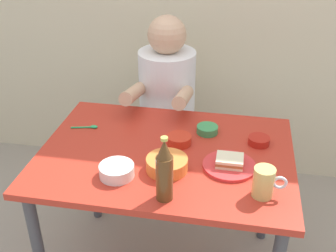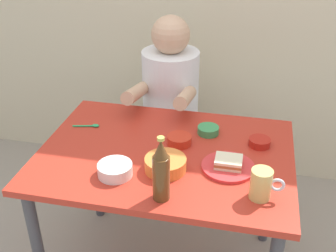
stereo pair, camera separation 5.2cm
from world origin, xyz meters
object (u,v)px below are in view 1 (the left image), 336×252
Objects in this scene: plate_orange at (229,166)px; beer_bottle at (164,172)px; sandwich at (230,161)px; soup_bowl_orange at (167,164)px; dining_table at (166,169)px; beer_mug at (264,182)px; stool at (167,148)px; person_seated at (167,87)px.

beer_bottle is at bearing -133.00° from plate_orange.
sandwich is 0.26m from soup_bowl_orange.
beer_mug is (0.41, -0.23, 0.15)m from dining_table.
sandwich is (0.39, -0.70, 0.42)m from stool.
plate_orange is 0.26m from soup_bowl_orange.
dining_table is 6.47× the size of soup_bowl_orange.
sandwich is 0.34m from beer_bottle.
person_seated is (-0.11, 0.62, 0.12)m from dining_table.
person_seated is 1.00m from beer_mug.
stool is at bearing 90.00° from person_seated.
dining_table is at bearing 99.82° from beer_bottle.
person_seated is 2.75× the size of beer_bottle.
person_seated is 0.79m from sandwich.
sandwich is 0.21m from beer_mug.
stool is 0.42m from person_seated.
stool is 3.57× the size of beer_mug.
beer_mug is 0.74× the size of soup_bowl_orange.
beer_bottle is at bearing -133.00° from sandwich.
plate_orange is at bearing -13.97° from dining_table.
person_seated is at bearing 119.62° from plate_orange.
stool is 2.65× the size of soup_bowl_orange.
soup_bowl_orange is (-0.25, -0.07, 0.02)m from plate_orange.
dining_table is 0.71m from stool.
beer_mug is at bearing -58.63° from stool.
plate_orange is 1.29× the size of soup_bowl_orange.
plate_orange is 0.02m from sandwich.
beer_mug reaches higher than plate_orange.
soup_bowl_orange is at bearing 97.75° from beer_bottle.
beer_mug is at bearing 12.71° from beer_bottle.
dining_table is at bearing 166.03° from plate_orange.
stool is 1.72× the size of beer_bottle.
dining_table is 10.00× the size of sandwich.
plate_orange reaches higher than stool.
soup_bowl_orange reaches higher than sandwich.
beer_bottle is at bearing -82.25° from soup_bowl_orange.
soup_bowl_orange is at bearing -79.43° from stool.
plate_orange is 1.75× the size of beer_mug.
person_seated is at bearing -90.00° from stool.
sandwich is 0.87× the size of beer_mug.
beer_bottle reaches higher than stool.
person_seated is 0.79m from plate_orange.
person_seated is 0.95m from beer_bottle.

